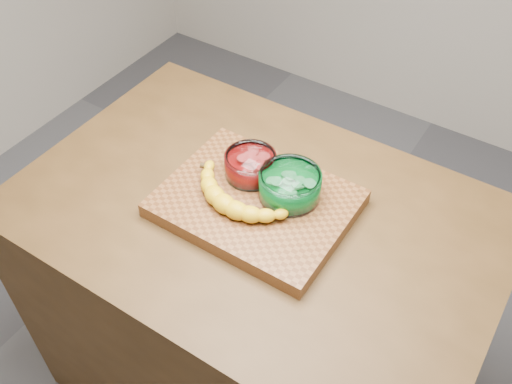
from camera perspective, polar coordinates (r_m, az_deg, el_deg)
The scene contains 6 objects.
ground at distance 2.16m, azimuth -0.00°, elevation -18.16°, with size 3.50×3.50×0.00m, color #4E4E52.
counter at distance 1.77m, azimuth -0.00°, elevation -11.67°, with size 1.20×0.80×0.90m, color #493016.
cutting_board at distance 1.40m, azimuth -0.00°, elevation -1.15°, with size 0.45×0.35×0.04m, color brown.
bowl_red at distance 1.42m, azimuth -0.54°, elevation 2.70°, with size 0.13×0.13×0.06m.
bowl_green at distance 1.37m, azimuth 3.41°, elevation 0.65°, with size 0.15×0.15×0.07m.
banana at distance 1.36m, azimuth -1.80°, elevation -0.30°, with size 0.30×0.16×0.04m, color gold, non-canonical shape.
Camera 1 is at (0.52, -0.81, 1.94)m, focal length 40.00 mm.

